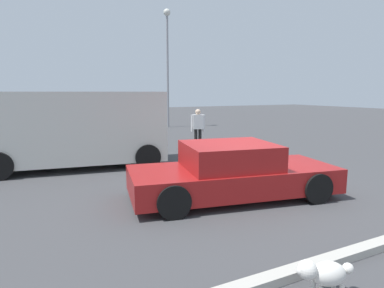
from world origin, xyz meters
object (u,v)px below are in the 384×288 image
(dog, at_px, (324,273))
(sedan_foreground, at_px, (232,173))
(pedestrian, at_px, (198,125))
(van_white, at_px, (77,127))
(light_post_near, at_px, (167,50))

(dog, bearing_deg, sedan_foreground, -90.06)
(dog, bearing_deg, pedestrian, -92.83)
(sedan_foreground, bearing_deg, van_white, 129.71)
(sedan_foreground, relative_size, van_white, 0.87)
(sedan_foreground, distance_m, van_white, 5.34)
(van_white, relative_size, light_post_near, 0.73)
(sedan_foreground, bearing_deg, light_post_near, 83.48)
(dog, xyz_separation_m, light_post_near, (5.34, 17.54, 4.67))
(pedestrian, height_order, light_post_near, light_post_near)
(van_white, bearing_deg, pedestrian, -157.05)
(dog, distance_m, pedestrian, 9.82)
(van_white, bearing_deg, dog, 109.69)
(sedan_foreground, height_order, van_white, van_white)
(dog, relative_size, light_post_near, 0.09)
(pedestrian, bearing_deg, light_post_near, 2.46)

